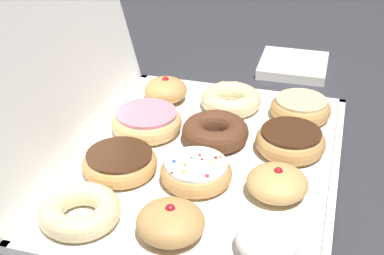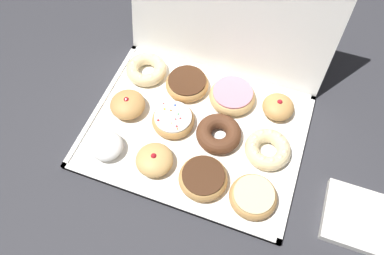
{
  "view_description": "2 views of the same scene",
  "coord_description": "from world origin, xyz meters",
  "px_view_note": "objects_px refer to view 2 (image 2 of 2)",
  "views": [
    {
      "loc": [
        -0.72,
        -0.18,
        0.51
      ],
      "look_at": [
        0.02,
        0.03,
        0.05
      ],
      "focal_mm": 52.2,
      "sensor_mm": 36.0,
      "label": 1
    },
    {
      "loc": [
        0.16,
        -0.45,
        0.82
      ],
      "look_at": [
        -0.0,
        -0.02,
        0.05
      ],
      "focal_mm": 34.43,
      "sensor_mm": 36.0,
      "label": 2
    }
  ],
  "objects_px": {
    "cruller_donut_7": "(268,148)",
    "chocolate_frosted_donut_9": "(187,84)",
    "chocolate_cake_ring_donut_6": "(219,134)",
    "powdered_filled_donut_0": "(107,146)",
    "chocolate_frosted_donut_2": "(203,178)",
    "jelly_filled_donut_11": "(278,107)",
    "glazed_ring_donut_3": "(253,197)",
    "sprinkle_donut_5": "(174,119)",
    "jelly_filled_donut_1": "(154,160)",
    "pink_frosted_donut_10": "(232,96)",
    "jelly_filled_donut_4": "(128,103)",
    "cruller_donut_8": "(146,69)",
    "napkin_stack": "(357,218)",
    "donut_box": "(195,131)"
  },
  "relations": [
    {
      "from": "glazed_ring_donut_3",
      "to": "chocolate_cake_ring_donut_6",
      "type": "distance_m",
      "value": 0.18
    },
    {
      "from": "sprinkle_donut_5",
      "to": "jelly_filled_donut_11",
      "type": "bearing_deg",
      "value": 27.23
    },
    {
      "from": "powdered_filled_donut_0",
      "to": "jelly_filled_donut_1",
      "type": "relative_size",
      "value": 0.9
    },
    {
      "from": "sprinkle_donut_5",
      "to": "chocolate_frosted_donut_9",
      "type": "bearing_deg",
      "value": 93.58
    },
    {
      "from": "donut_box",
      "to": "cruller_donut_7",
      "type": "relative_size",
      "value": 4.8
    },
    {
      "from": "glazed_ring_donut_3",
      "to": "pink_frosted_donut_10",
      "type": "relative_size",
      "value": 0.9
    },
    {
      "from": "jelly_filled_donut_1",
      "to": "glazed_ring_donut_3",
      "type": "height_order",
      "value": "jelly_filled_donut_1"
    },
    {
      "from": "pink_frosted_donut_10",
      "to": "cruller_donut_7",
      "type": "bearing_deg",
      "value": -43.12
    },
    {
      "from": "pink_frosted_donut_10",
      "to": "jelly_filled_donut_4",
      "type": "bearing_deg",
      "value": -154.5
    },
    {
      "from": "powdered_filled_donut_0",
      "to": "napkin_stack",
      "type": "height_order",
      "value": "powdered_filled_donut_0"
    },
    {
      "from": "chocolate_frosted_donut_9",
      "to": "pink_frosted_donut_10",
      "type": "xyz_separation_m",
      "value": [
        0.13,
        0.0,
        0.0
      ]
    },
    {
      "from": "jelly_filled_donut_1",
      "to": "sprinkle_donut_5",
      "type": "height_order",
      "value": "jelly_filled_donut_1"
    },
    {
      "from": "chocolate_cake_ring_donut_6",
      "to": "chocolate_frosted_donut_2",
      "type": "bearing_deg",
      "value": -88.72
    },
    {
      "from": "glazed_ring_donut_3",
      "to": "pink_frosted_donut_10",
      "type": "distance_m",
      "value": 0.28
    },
    {
      "from": "chocolate_frosted_donut_2",
      "to": "jelly_filled_donut_1",
      "type": "bearing_deg",
      "value": 178.22
    },
    {
      "from": "glazed_ring_donut_3",
      "to": "cruller_donut_8",
      "type": "relative_size",
      "value": 0.97
    },
    {
      "from": "chocolate_cake_ring_donut_6",
      "to": "powdered_filled_donut_0",
      "type": "bearing_deg",
      "value": -152.54
    },
    {
      "from": "sprinkle_donut_5",
      "to": "cruller_donut_8",
      "type": "height_order",
      "value": "sprinkle_donut_5"
    },
    {
      "from": "pink_frosted_donut_10",
      "to": "jelly_filled_donut_11",
      "type": "height_order",
      "value": "jelly_filled_donut_11"
    },
    {
      "from": "jelly_filled_donut_4",
      "to": "cruller_donut_8",
      "type": "distance_m",
      "value": 0.12
    },
    {
      "from": "chocolate_frosted_donut_2",
      "to": "glazed_ring_donut_3",
      "type": "relative_size",
      "value": 1.05
    },
    {
      "from": "glazed_ring_donut_3",
      "to": "jelly_filled_donut_11",
      "type": "relative_size",
      "value": 1.34
    },
    {
      "from": "powdered_filled_donut_0",
      "to": "chocolate_frosted_donut_9",
      "type": "distance_m",
      "value": 0.27
    },
    {
      "from": "powdered_filled_donut_0",
      "to": "glazed_ring_donut_3",
      "type": "relative_size",
      "value": 0.74
    },
    {
      "from": "chocolate_frosted_donut_2",
      "to": "jelly_filled_donut_4",
      "type": "xyz_separation_m",
      "value": [
        -0.25,
        0.13,
        0.0
      ]
    },
    {
      "from": "sprinkle_donut_5",
      "to": "napkin_stack",
      "type": "bearing_deg",
      "value": -11.05
    },
    {
      "from": "chocolate_frosted_donut_2",
      "to": "cruller_donut_7",
      "type": "xyz_separation_m",
      "value": [
        0.12,
        0.13,
        -0.0
      ]
    },
    {
      "from": "cruller_donut_8",
      "to": "napkin_stack",
      "type": "height_order",
      "value": "cruller_donut_8"
    },
    {
      "from": "jelly_filled_donut_1",
      "to": "chocolate_frosted_donut_2",
      "type": "xyz_separation_m",
      "value": [
        0.12,
        -0.0,
        -0.0
      ]
    },
    {
      "from": "cruller_donut_8",
      "to": "pink_frosted_donut_10",
      "type": "height_order",
      "value": "pink_frosted_donut_10"
    },
    {
      "from": "cruller_donut_7",
      "to": "jelly_filled_donut_4",
      "type": "bearing_deg",
      "value": 179.82
    },
    {
      "from": "jelly_filled_donut_1",
      "to": "glazed_ring_donut_3",
      "type": "bearing_deg",
      "value": -1.7
    },
    {
      "from": "cruller_donut_7",
      "to": "chocolate_frosted_donut_9",
      "type": "height_order",
      "value": "cruller_donut_7"
    },
    {
      "from": "chocolate_frosted_donut_9",
      "to": "jelly_filled_donut_11",
      "type": "distance_m",
      "value": 0.25
    },
    {
      "from": "chocolate_frosted_donut_2",
      "to": "glazed_ring_donut_3",
      "type": "bearing_deg",
      "value": -1.62
    },
    {
      "from": "pink_frosted_donut_10",
      "to": "chocolate_cake_ring_donut_6",
      "type": "bearing_deg",
      "value": -89.22
    },
    {
      "from": "glazed_ring_donut_3",
      "to": "sprinkle_donut_5",
      "type": "bearing_deg",
      "value": 151.61
    },
    {
      "from": "jelly_filled_donut_4",
      "to": "cruller_donut_8",
      "type": "bearing_deg",
      "value": 92.02
    },
    {
      "from": "jelly_filled_donut_11",
      "to": "cruller_donut_8",
      "type": "bearing_deg",
      "value": 179.74
    },
    {
      "from": "chocolate_frosted_donut_2",
      "to": "jelly_filled_donut_11",
      "type": "height_order",
      "value": "jelly_filled_donut_11"
    },
    {
      "from": "chocolate_frosted_donut_9",
      "to": "pink_frosted_donut_10",
      "type": "relative_size",
      "value": 0.96
    },
    {
      "from": "jelly_filled_donut_1",
      "to": "jelly_filled_donut_11",
      "type": "distance_m",
      "value": 0.35
    },
    {
      "from": "donut_box",
      "to": "glazed_ring_donut_3",
      "type": "relative_size",
      "value": 4.93
    },
    {
      "from": "cruller_donut_7",
      "to": "jelly_filled_donut_11",
      "type": "relative_size",
      "value": 1.37
    },
    {
      "from": "jelly_filled_donut_4",
      "to": "powdered_filled_donut_0",
      "type": "bearing_deg",
      "value": -88.71
    },
    {
      "from": "jelly_filled_donut_1",
      "to": "pink_frosted_donut_10",
      "type": "xyz_separation_m",
      "value": [
        0.12,
        0.24,
        -0.0
      ]
    },
    {
      "from": "donut_box",
      "to": "pink_frosted_donut_10",
      "type": "relative_size",
      "value": 4.43
    },
    {
      "from": "chocolate_frosted_donut_2",
      "to": "chocolate_cake_ring_donut_6",
      "type": "relative_size",
      "value": 1.02
    },
    {
      "from": "jelly_filled_donut_1",
      "to": "jelly_filled_donut_4",
      "type": "relative_size",
      "value": 0.99
    },
    {
      "from": "cruller_donut_7",
      "to": "chocolate_frosted_donut_9",
      "type": "distance_m",
      "value": 0.28
    }
  ]
}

